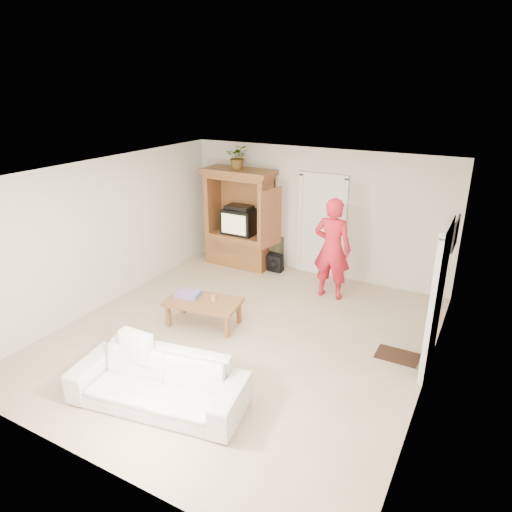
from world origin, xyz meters
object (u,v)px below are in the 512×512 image
Objects in this scene: armoire at (241,224)px; coffee_table at (203,303)px; man at (332,249)px; sofa at (158,382)px.

armoire reaches higher than coffee_table.
armoire is 1.11× the size of man.
sofa is 1.69× the size of coffee_table.
man reaches higher than coffee_table.
armoire reaches higher than man.
armoire is 2.82m from coffee_table.
sofa is at bearing -80.27° from coffee_table.
armoire is at bearing 98.25° from sofa.
coffee_table is (0.84, -2.64, -0.52)m from armoire.
sofa is (1.49, -4.56, -0.59)m from armoire.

